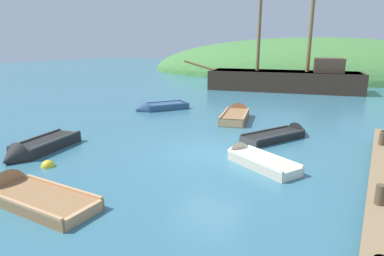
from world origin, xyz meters
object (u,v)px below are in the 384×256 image
at_px(sailing_ship, 285,83).
at_px(rowboat_center, 157,108).
at_px(rowboat_far, 37,149).
at_px(buoy_yellow, 48,166).
at_px(rowboat_outer_left, 236,116).
at_px(rowboat_portside, 253,160).
at_px(rowboat_outer_right, 283,136).
at_px(rowboat_near_dock, 26,197).

xyz_separation_m(sailing_ship, rowboat_center, (-4.53, -12.09, -0.48)).
distance_m(rowboat_far, rowboat_center, 8.72).
distance_m(rowboat_far, buoy_yellow, 1.70).
relative_size(rowboat_outer_left, buoy_yellow, 8.71).
height_order(rowboat_far, rowboat_portside, rowboat_far).
relative_size(rowboat_portside, rowboat_outer_left, 0.83).
height_order(rowboat_far, rowboat_outer_right, rowboat_far).
bearing_deg(rowboat_outer_right, sailing_ship, 41.09).
bearing_deg(rowboat_outer_right, rowboat_outer_left, 78.57).
distance_m(rowboat_portside, rowboat_center, 9.94).
relative_size(sailing_ship, rowboat_outer_right, 4.24).
height_order(rowboat_portside, buoy_yellow, rowboat_portside).
distance_m(rowboat_far, rowboat_outer_left, 9.78).
bearing_deg(sailing_ship, buoy_yellow, 72.80).
bearing_deg(rowboat_far, rowboat_outer_left, 144.54).
height_order(rowboat_outer_right, buoy_yellow, rowboat_outer_right).
xyz_separation_m(rowboat_portside, rowboat_center, (-8.07, 5.80, 0.02)).
height_order(sailing_ship, rowboat_center, sailing_ship).
xyz_separation_m(rowboat_far, buoy_yellow, (1.53, -0.73, -0.13)).
xyz_separation_m(rowboat_center, buoy_yellow, (2.40, -9.41, -0.11)).
relative_size(rowboat_outer_right, rowboat_near_dock, 0.99).
xyz_separation_m(rowboat_near_dock, buoy_yellow, (-1.51, 1.80, -0.08)).
bearing_deg(rowboat_far, buoy_yellow, 54.26).
xyz_separation_m(rowboat_portside, buoy_yellow, (-5.66, -3.61, -0.09)).
relative_size(sailing_ship, rowboat_near_dock, 4.19).
bearing_deg(rowboat_portside, rowboat_outer_left, -35.81).
height_order(sailing_ship, rowboat_outer_right, sailing_ship).
distance_m(rowboat_outer_right, rowboat_center, 8.45).
bearing_deg(rowboat_center, rowboat_outer_right, 108.02).
distance_m(rowboat_portside, rowboat_outer_left, 6.70).
distance_m(sailing_ship, buoy_yellow, 21.61).
xyz_separation_m(rowboat_portside, rowboat_outer_left, (-3.04, 5.97, 0.05)).
height_order(sailing_ship, rowboat_outer_left, sailing_ship).
height_order(rowboat_far, buoy_yellow, rowboat_far).
height_order(rowboat_portside, rowboat_center, rowboat_center).
bearing_deg(sailing_ship, rowboat_portside, 89.64).
distance_m(rowboat_outer_right, buoy_yellow, 9.14).
height_order(rowboat_center, rowboat_near_dock, rowboat_center).
distance_m(rowboat_outer_left, rowboat_near_dock, 11.44).
relative_size(sailing_ship, rowboat_portside, 4.77).
bearing_deg(rowboat_near_dock, rowboat_portside, -127.65).
distance_m(rowboat_portside, buoy_yellow, 6.72).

